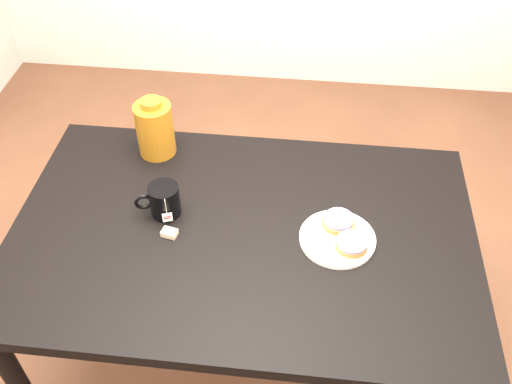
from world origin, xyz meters
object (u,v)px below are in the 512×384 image
Objects in this scene: bagel_back at (339,221)px; mug at (164,200)px; table at (243,248)px; bagel_front at (352,244)px; teabag_pouch at (169,233)px; plate at (337,238)px; bagel_package at (155,128)px.

mug is (-0.53, 0.00, 0.03)m from bagel_back.
table is 0.34m from bagel_front.
bagel_front reaches higher than teabag_pouch.
teabag_pouch is at bearing -89.30° from mug.
plate is 1.52× the size of mug.
teabag_pouch reaches higher than table.
plate is 1.68× the size of bagel_back.
mug is at bearing -72.22° from bagel_package.
bagel_package reaches higher than bagel_back.
bagel_back is 0.69m from bagel_package.
mug reaches higher than bagel_back.
bagel_back is 0.63× the size of bagel_package.
table is 0.30m from plate.
mug is 3.29× the size of teabag_pouch.
mug is at bearing 173.99° from plate.
bagel_package is at bearing 88.59° from mug.
plate is 0.54m from mug.
bagel_front reaches higher than plate.
teabag_pouch is at bearing -169.88° from bagel_back.
bagel_package is at bearing 155.16° from bagel_back.
mug is (-0.53, 0.06, 0.04)m from plate.
plate is 1.70× the size of bagel_front.
bagel_back reaches higher than plate.
bagel_front is 0.90× the size of mug.
bagel_front is at bearing -6.84° from table.
bagel_package is at bearing 108.29° from teabag_pouch.
bagel_front is (0.04, -0.03, 0.02)m from plate.
teabag_pouch is at bearing -179.66° from bagel_front.
plate is at bearing -28.82° from bagel_package.
bagel_package is at bearing 150.49° from bagel_front.
bagel_package is at bearing 151.18° from plate.
table is at bearing -30.51° from mug.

